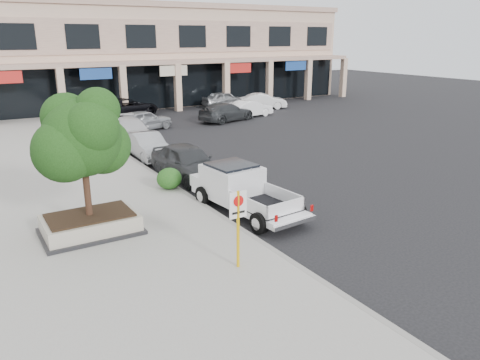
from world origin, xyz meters
The scene contains 19 objects.
ground centered at (0.00, 0.00, 0.00)m, with size 120.00×120.00×0.00m, color black.
sidewalk centered at (-5.50, 6.00, 0.07)m, with size 8.00×52.00×0.15m, color gray.
curb centered at (-1.55, 6.00, 0.07)m, with size 0.20×52.00×0.15m, color gray.
strip_mall centered at (8.00, 33.93, 4.75)m, with size 40.55×12.43×9.50m.
planter centered at (-6.08, 2.89, 0.48)m, with size 3.20×2.20×0.68m.
planter_tree centered at (-5.94, 3.04, 3.41)m, with size 2.90×2.55×4.00m.
no_parking_sign centered at (-3.07, -1.76, 1.63)m, with size 0.55×0.09×2.30m.
hedge centered at (-1.91, 5.95, 0.62)m, with size 1.10×0.99×0.94m, color #154A15.
pickup_truck centered at (-0.35, 2.08, 0.87)m, with size 2.05×5.55×1.75m, color white, non-canonical shape.
curb_car_a centered at (-0.35, 7.39, 0.82)m, with size 1.95×4.84×1.65m, color #2F3134.
curb_car_b centered at (-0.57, 12.09, 0.70)m, with size 1.49×4.27×1.41m, color #919398.
curb_car_c centered at (-0.16, 16.32, 0.78)m, with size 2.19×5.38×1.56m, color silver.
curb_car_d centered at (-0.54, 22.61, 0.74)m, with size 2.45×5.31×1.48m, color black.
lot_car_a centered at (2.00, 19.80, 0.75)m, with size 1.78×4.42×1.51m, color #9FA2A7.
lot_car_b centered at (11.74, 20.91, 0.69)m, with size 1.46×4.20×1.38m, color white.
lot_car_c centered at (9.05, 20.10, 0.73)m, with size 2.04×5.02×1.46m, color #2F3234.
lot_car_d centered at (2.67, 25.97, 0.82)m, with size 2.72×5.89×1.64m, color black.
lot_car_e centered at (12.80, 27.06, 0.74)m, with size 1.76×4.37×1.49m, color #929599.
lot_car_f centered at (15.33, 24.17, 0.71)m, with size 1.50×4.31×1.42m, color silver.
Camera 1 is at (-9.37, -12.20, 6.54)m, focal length 35.00 mm.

